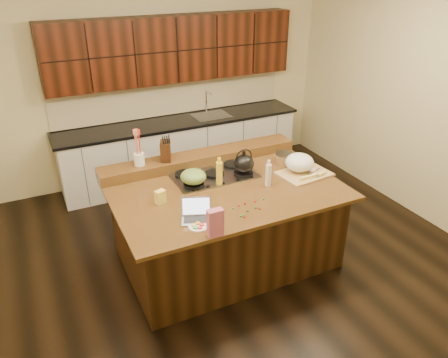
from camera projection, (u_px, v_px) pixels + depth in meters
name	position (u px, v px, depth m)	size (l,w,h in m)	color
room	(226.00, 150.00, 4.44)	(5.52, 5.02, 2.72)	black
island	(226.00, 224.00, 4.84)	(2.40, 1.60, 0.92)	black
back_ledge	(200.00, 158.00, 5.17)	(2.40, 0.30, 0.12)	black
cooktop	(214.00, 175.00, 4.87)	(0.92, 0.52, 0.05)	gray
back_counter	(179.00, 116.00, 6.51)	(3.70, 0.66, 2.40)	silver
kettle	(244.00, 164.00, 4.82)	(0.23, 0.23, 0.21)	black
green_bowl	(193.00, 177.00, 4.60)	(0.28, 0.28, 0.15)	olive
laptop	(196.00, 214.00, 4.07)	(0.34, 0.31, 0.19)	#B7B7BC
oil_bottle	(219.00, 174.00, 4.63)	(0.07, 0.07, 0.27)	yellow
vinegar_bottle	(268.00, 175.00, 4.62)	(0.06, 0.06, 0.25)	silver
wooden_tray	(301.00, 165.00, 4.90)	(0.59, 0.47, 0.23)	tan
ramekin_a	(311.00, 171.00, 4.94)	(0.10, 0.10, 0.04)	white
ramekin_b	(290.00, 160.00, 5.22)	(0.10, 0.10, 0.04)	white
ramekin_c	(308.00, 161.00, 5.18)	(0.10, 0.10, 0.04)	white
strainer_bowl	(284.00, 158.00, 5.20)	(0.24, 0.24, 0.09)	#996B3F
kitchen_timer	(317.00, 176.00, 4.80)	(0.08, 0.08, 0.07)	silver
pink_bag	(215.00, 223.00, 3.78)	(0.14, 0.07, 0.26)	#C45C77
candy_plate	(198.00, 227.00, 3.95)	(0.18, 0.18, 0.01)	white
package_box	(160.00, 197.00, 4.31)	(0.10, 0.07, 0.14)	#E8D352
utensil_crock	(139.00, 159.00, 4.83)	(0.12, 0.12, 0.14)	white
knife_block	(165.00, 151.00, 4.93)	(0.11, 0.18, 0.22)	black
gumdrop_0	(219.00, 209.00, 4.22)	(0.02, 0.02, 0.02)	red
gumdrop_1	(244.00, 215.00, 4.13)	(0.02, 0.02, 0.02)	#198C26
gumdrop_2	(245.00, 204.00, 4.31)	(0.02, 0.02, 0.02)	red
gumdrop_3	(248.00, 211.00, 4.20)	(0.02, 0.02, 0.02)	#198C26
gumdrop_4	(260.00, 209.00, 4.23)	(0.02, 0.02, 0.02)	red
gumdrop_5	(233.00, 208.00, 4.23)	(0.02, 0.02, 0.02)	#198C26
gumdrop_6	(224.00, 210.00, 4.21)	(0.02, 0.02, 0.02)	red
gumdrop_7	(255.00, 208.00, 4.25)	(0.02, 0.02, 0.02)	#198C26
gumdrop_8	(255.00, 201.00, 4.36)	(0.02, 0.02, 0.02)	red
gumdrop_9	(241.00, 216.00, 4.11)	(0.02, 0.02, 0.02)	#198C26
gumdrop_10	(239.00, 206.00, 4.28)	(0.02, 0.02, 0.02)	red
gumdrop_11	(264.00, 199.00, 4.40)	(0.02, 0.02, 0.02)	#198C26
gumdrop_12	(245.00, 217.00, 4.10)	(0.02, 0.02, 0.02)	red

